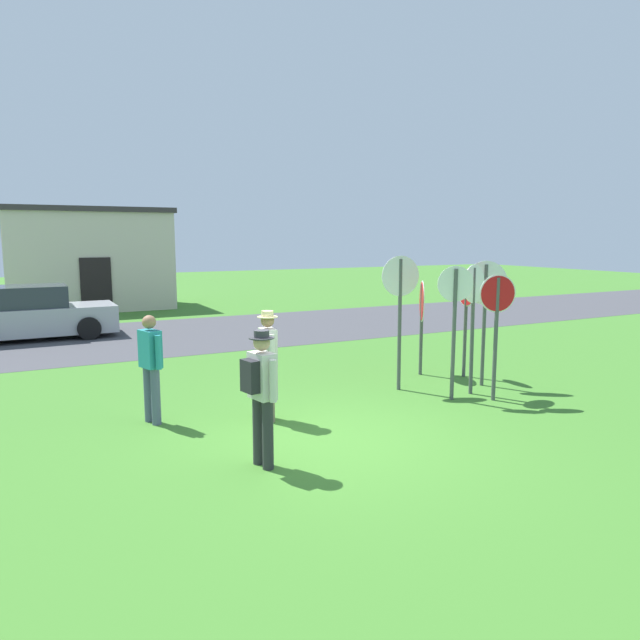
# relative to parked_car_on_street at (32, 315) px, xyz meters

# --- Properties ---
(ground_plane) EXTENTS (80.00, 80.00, 0.00)m
(ground_plane) POSITION_rel_parked_car_on_street_xyz_m (3.60, -11.12, -0.69)
(ground_plane) COLOR #3D7528
(street_asphalt) EXTENTS (60.00, 6.40, 0.01)m
(street_asphalt) POSITION_rel_parked_car_on_street_xyz_m (3.60, -1.18, -0.68)
(street_asphalt) COLOR #424247
(street_asphalt) RESTS_ON ground
(building_background) EXTENTS (6.19, 3.88, 3.99)m
(building_background) POSITION_rel_parked_car_on_street_xyz_m (2.25, 6.75, 1.31)
(building_background) COLOR beige
(building_background) RESTS_ON ground
(parked_car_on_street) EXTENTS (4.33, 2.07, 1.51)m
(parked_car_on_street) POSITION_rel_parked_car_on_street_xyz_m (0.00, 0.00, 0.00)
(parked_car_on_street) COLOR #A5A8AD
(parked_car_on_street) RESTS_ON ground
(stop_sign_leaning_right) EXTENTS (0.67, 0.22, 2.38)m
(stop_sign_leaning_right) POSITION_rel_parked_car_on_street_xyz_m (7.08, -10.11, 0.92)
(stop_sign_leaning_right) COLOR #474C4C
(stop_sign_leaning_right) RESTS_ON ground
(stop_sign_nearest) EXTENTS (0.46, 0.73, 1.97)m
(stop_sign_nearest) POSITION_rel_parked_car_on_street_xyz_m (7.17, -8.48, 0.66)
(stop_sign_nearest) COLOR #474C4C
(stop_sign_nearest) RESTS_ON ground
(stop_sign_center_cluster) EXTENTS (0.74, 0.15, 2.52)m
(stop_sign_center_cluster) POSITION_rel_parked_car_on_street_xyz_m (6.07, -9.27, 1.03)
(stop_sign_center_cluster) COLOR #474C4C
(stop_sign_center_cluster) RESTS_ON ground
(stop_sign_rear_right) EXTENTS (0.15, 0.67, 2.14)m
(stop_sign_rear_right) POSITION_rel_parked_car_on_street_xyz_m (7.87, -9.03, 0.76)
(stop_sign_rear_right) COLOR #474C4C
(stop_sign_rear_right) RESTS_ON ground
(stop_sign_leaning_left) EXTENTS (0.56, 0.30, 2.37)m
(stop_sign_leaning_left) POSITION_rel_parked_car_on_street_xyz_m (6.51, -10.28, 0.89)
(stop_sign_leaning_left) COLOR #474C4C
(stop_sign_leaning_left) RESTS_ON ground
(stop_sign_rear_left) EXTENTS (0.64, 0.22, 2.23)m
(stop_sign_rear_left) POSITION_rel_parked_car_on_street_xyz_m (7.15, -10.64, 0.81)
(stop_sign_rear_left) COLOR #474C4C
(stop_sign_rear_left) RESTS_ON ground
(stop_sign_far_back) EXTENTS (0.75, 0.39, 2.42)m
(stop_sign_far_back) POSITION_rel_parked_car_on_street_xyz_m (7.69, -9.75, 0.98)
(stop_sign_far_back) COLOR #474C4C
(stop_sign_far_back) RESTS_ON ground
(person_in_teal) EXTENTS (0.42, 0.56, 1.74)m
(person_in_teal) POSITION_rel_parked_car_on_street_xyz_m (2.41, -11.57, 0.32)
(person_in_teal) COLOR #2D2D33
(person_in_teal) RESTS_ON ground
(person_near_signs) EXTENTS (0.32, 0.55, 1.69)m
(person_near_signs) POSITION_rel_parked_car_on_street_xyz_m (1.53, -9.18, 0.26)
(person_near_signs) COLOR #4C5670
(person_near_signs) RESTS_ON ground
(person_holding_notes) EXTENTS (0.31, 0.57, 1.74)m
(person_holding_notes) POSITION_rel_parked_car_on_street_xyz_m (3.19, -9.86, 0.30)
(person_holding_notes) COLOR #7A6B56
(person_holding_notes) RESTS_ON ground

